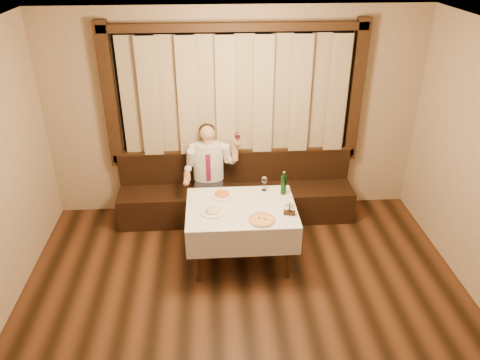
{
  "coord_description": "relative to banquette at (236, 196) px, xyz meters",
  "views": [
    {
      "loc": [
        -0.32,
        -2.91,
        3.58
      ],
      "look_at": [
        0.0,
        1.9,
        1.0
      ],
      "focal_mm": 35.0,
      "sensor_mm": 36.0,
      "label": 1
    }
  ],
  "objects": [
    {
      "name": "pizza",
      "position": [
        0.2,
        -1.34,
        0.46
      ],
      "size": [
        0.31,
        0.31,
        0.03
      ],
      "rotation": [
        0.0,
        0.0,
        0.24
      ],
      "color": "white",
      "rests_on": "dining_table"
    },
    {
      "name": "table_wine_glass",
      "position": [
        0.31,
        -0.65,
        0.58
      ],
      "size": [
        0.07,
        0.07,
        0.19
      ],
      "rotation": [
        0.0,
        0.0,
        0.39
      ],
      "color": "white",
      "rests_on": "dining_table"
    },
    {
      "name": "banquette",
      "position": [
        0.0,
        0.0,
        0.0
      ],
      "size": [
        3.2,
        0.61,
        0.94
      ],
      "color": "black",
      "rests_on": "ground"
    },
    {
      "name": "pasta_red",
      "position": [
        -0.21,
        -0.75,
        0.49
      ],
      "size": [
        0.29,
        0.29,
        0.1
      ],
      "rotation": [
        0.0,
        0.0,
        0.44
      ],
      "color": "white",
      "rests_on": "dining_table"
    },
    {
      "name": "green_bottle",
      "position": [
        0.53,
        -0.76,
        0.57
      ],
      "size": [
        0.07,
        0.07,
        0.3
      ],
      "rotation": [
        0.0,
        0.0,
        -0.41
      ],
      "color": "#0F4815",
      "rests_on": "dining_table"
    },
    {
      "name": "seated_man",
      "position": [
        -0.37,
        -0.09,
        0.5
      ],
      "size": [
        0.75,
        0.56,
        1.38
      ],
      "color": "black",
      "rests_on": "ground"
    },
    {
      "name": "cruet_caddy",
      "position": [
        0.53,
        -1.22,
        0.49
      ],
      "size": [
        0.14,
        0.09,
        0.14
      ],
      "rotation": [
        0.0,
        0.0,
        -0.25
      ],
      "color": "black",
      "rests_on": "dining_table"
    },
    {
      "name": "room",
      "position": [
        -0.0,
        -1.75,
        1.19
      ],
      "size": [
        5.01,
        6.01,
        2.81
      ],
      "color": "black",
      "rests_on": "ground"
    },
    {
      "name": "dining_table",
      "position": [
        0.0,
        -1.02,
        0.34
      ],
      "size": [
        1.27,
        0.97,
        0.76
      ],
      "color": "black",
      "rests_on": "ground"
    },
    {
      "name": "pasta_cream",
      "position": [
        -0.33,
        -1.13,
        0.49
      ],
      "size": [
        0.29,
        0.29,
        0.1
      ],
      "rotation": [
        0.0,
        0.0,
        -0.28
      ],
      "color": "white",
      "rests_on": "dining_table"
    }
  ]
}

